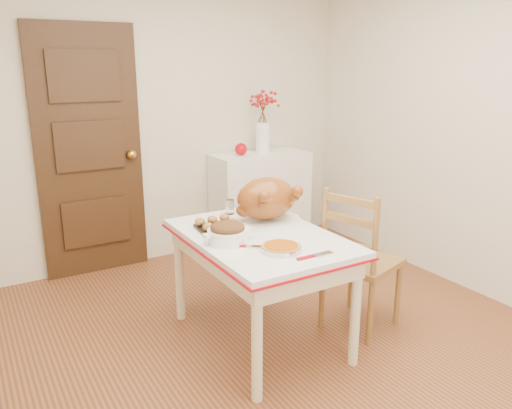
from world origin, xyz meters
TOP-DOWN VIEW (x-y plane):
  - floor at (0.00, 0.00)m, footprint 3.50×4.00m
  - wall_back at (0.00, 2.00)m, footprint 3.50×0.00m
  - wall_right at (1.75, 0.00)m, footprint 0.00×4.00m
  - door_back at (-0.70, 1.97)m, footprint 0.85×0.06m
  - sideboard at (0.83, 1.78)m, footprint 0.92×0.41m
  - kitchen_table at (-0.09, 0.26)m, footprint 0.83×1.21m
  - chair_oak at (0.60, 0.07)m, footprint 0.54×0.54m
  - berry_vase at (0.86, 1.78)m, footprint 0.31×0.31m
  - apple at (0.62, 1.78)m, footprint 0.11×0.11m
  - turkey_platter at (0.07, 0.44)m, footprint 0.50×0.42m
  - pumpkin_pie at (-0.13, -0.04)m, footprint 0.27×0.27m
  - stuffing_dish at (-0.32, 0.24)m, footprint 0.37×0.33m
  - rolls_tray at (-0.27, 0.51)m, footprint 0.27×0.22m
  - pie_server at (-0.02, -0.21)m, footprint 0.24×0.07m
  - carving_knife at (-0.24, 0.09)m, footprint 0.26×0.20m
  - drinking_glass at (-0.04, 0.75)m, footprint 0.07×0.07m
  - shaker_pair at (0.21, 0.70)m, footprint 0.09×0.05m

SIDE VIEW (x-z plane):
  - floor at x=0.00m, z-range 0.00..0.00m
  - kitchen_table at x=-0.09m, z-range 0.00..0.73m
  - sideboard at x=0.83m, z-range 0.00..0.92m
  - chair_oak at x=0.60m, z-range 0.00..0.98m
  - pie_server at x=-0.02m, z-range 0.73..0.74m
  - carving_knife at x=-0.24m, z-range 0.73..0.74m
  - pumpkin_pie at x=-0.13m, z-range 0.73..0.77m
  - rolls_tray at x=-0.27m, z-range 0.73..0.79m
  - shaker_pair at x=0.21m, z-range 0.73..0.80m
  - drinking_glass at x=-0.04m, z-range 0.73..0.83m
  - stuffing_dish at x=-0.32m, z-range 0.73..0.84m
  - turkey_platter at x=0.07m, z-range 0.73..1.02m
  - apple at x=0.62m, z-range 0.92..1.04m
  - door_back at x=-0.70m, z-range 0.00..2.06m
  - berry_vase at x=0.86m, z-range 0.92..1.52m
  - wall_back at x=0.00m, z-range 0.00..2.50m
  - wall_right at x=1.75m, z-range 0.00..2.50m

